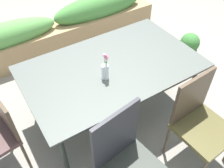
{
  "coord_description": "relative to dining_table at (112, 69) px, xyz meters",
  "views": [
    {
      "loc": [
        -1.07,
        -1.67,
        2.35
      ],
      "look_at": [
        -0.04,
        -0.05,
        0.49
      ],
      "focal_mm": 39.76,
      "sensor_mm": 36.0,
      "label": 1
    }
  ],
  "objects": [
    {
      "name": "ground_plane",
      "position": [
        0.04,
        0.05,
        -0.7
      ],
      "size": [
        12.0,
        12.0,
        0.0
      ],
      "primitive_type": "plane",
      "color": "gray"
    },
    {
      "name": "dining_table",
      "position": [
        0.0,
        0.0,
        0.0
      ],
      "size": [
        1.78,
        1.09,
        0.75
      ],
      "color": "#4C514C",
      "rests_on": "ground"
    },
    {
      "name": "chair_near_right",
      "position": [
        0.4,
        -0.86,
        -0.16
      ],
      "size": [
        0.5,
        0.5,
        0.97
      ],
      "rotation": [
        0.0,
        0.0,
        3.2
      ],
      "color": "#4E4825",
      "rests_on": "ground"
    },
    {
      "name": "chair_near_left",
      "position": [
        -0.41,
        -0.86,
        -0.13
      ],
      "size": [
        0.53,
        0.53,
        1.03
      ],
      "rotation": [
        0.0,
        0.0,
        3.29
      ],
      "color": "#2C312A",
      "rests_on": "ground"
    },
    {
      "name": "flower_vase",
      "position": [
        -0.15,
        -0.12,
        0.15
      ],
      "size": [
        0.07,
        0.07,
        0.3
      ],
      "color": "silver",
      "rests_on": "dining_table"
    },
    {
      "name": "planter_box",
      "position": [
        0.0,
        1.55,
        -0.37
      ],
      "size": [
        3.37,
        0.39,
        0.72
      ],
      "color": "#9E7F56",
      "rests_on": "ground"
    },
    {
      "name": "potted_plant",
      "position": [
        1.48,
        0.26,
        -0.46
      ],
      "size": [
        0.27,
        0.27,
        0.46
      ],
      "color": "gray",
      "rests_on": "ground"
    }
  ]
}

